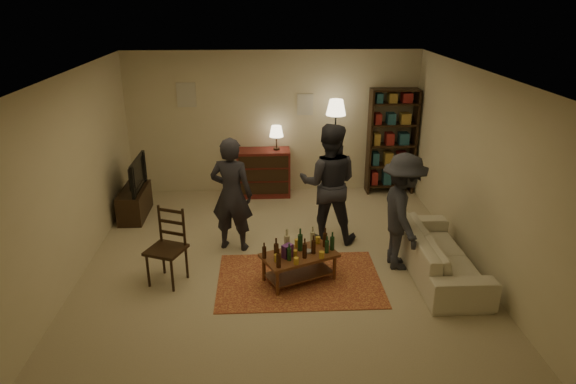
{
  "coord_description": "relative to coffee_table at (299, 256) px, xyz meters",
  "views": [
    {
      "loc": [
        -0.2,
        -6.57,
        3.64
      ],
      "look_at": [
        0.13,
        0.1,
        1.06
      ],
      "focal_mm": 32.0,
      "sensor_mm": 36.0,
      "label": 1
    }
  ],
  "objects": [
    {
      "name": "floor_lamp",
      "position": [
        0.87,
        3.05,
        1.22
      ],
      "size": [
        0.36,
        0.36,
        1.87
      ],
      "color": "black",
      "rests_on": "ground"
    },
    {
      "name": "floor",
      "position": [
        -0.25,
        0.5,
        -0.38
      ],
      "size": [
        6.0,
        6.0,
        0.0
      ],
      "primitive_type": "plane",
      "color": "#C6B793",
      "rests_on": "ground"
    },
    {
      "name": "rug",
      "position": [
        0.0,
        -0.0,
        -0.37
      ],
      "size": [
        2.2,
        1.5,
        0.01
      ],
      "primitive_type": "cube",
      "color": "maroon",
      "rests_on": "ground"
    },
    {
      "name": "dresser",
      "position": [
        -0.45,
        3.22,
        0.1
      ],
      "size": [
        1.0,
        0.5,
        1.36
      ],
      "color": "maroon",
      "rests_on": "ground"
    },
    {
      "name": "person_right",
      "position": [
        0.54,
        1.24,
        0.56
      ],
      "size": [
        1.02,
        0.85,
        1.87
      ],
      "primitive_type": "imported",
      "rotation": [
        0.0,
        0.0,
        2.97
      ],
      "color": "#27272F",
      "rests_on": "ground"
    },
    {
      "name": "person_left",
      "position": [
        -0.93,
        1.02,
        0.5
      ],
      "size": [
        0.72,
        0.56,
        1.74
      ],
      "primitive_type": "imported",
      "rotation": [
        0.0,
        0.0,
        2.89
      ],
      "color": "#222128",
      "rests_on": "ground"
    },
    {
      "name": "room_shell",
      "position": [
        -0.9,
        3.48,
        1.44
      ],
      "size": [
        6.0,
        6.0,
        6.0
      ],
      "color": "beige",
      "rests_on": "ground"
    },
    {
      "name": "dining_chair",
      "position": [
        -1.74,
        0.11,
        0.18
      ],
      "size": [
        0.59,
        0.59,
        1.05
      ],
      "rotation": [
        0.0,
        0.0,
        -0.39
      ],
      "color": "black",
      "rests_on": "ground"
    },
    {
      "name": "coffee_table",
      "position": [
        0.0,
        0.0,
        0.0
      ],
      "size": [
        1.11,
        0.89,
        0.74
      ],
      "rotation": [
        0.0,
        0.0,
        0.43
      ],
      "color": "brown",
      "rests_on": "ground"
    },
    {
      "name": "tv_stand",
      "position": [
        -2.7,
        2.3,
        0.01
      ],
      "size": [
        0.4,
        1.0,
        1.06
      ],
      "color": "black",
      "rests_on": "ground"
    },
    {
      "name": "person_by_sofa",
      "position": [
        1.45,
        0.34,
        0.46
      ],
      "size": [
        0.62,
        1.08,
        1.66
      ],
      "primitive_type": "imported",
      "rotation": [
        0.0,
        0.0,
        1.57
      ],
      "color": "#2A2B33",
      "rests_on": "ground"
    },
    {
      "name": "bookshelf",
      "position": [
        1.99,
        3.28,
        0.66
      ],
      "size": [
        0.9,
        0.34,
        2.02
      ],
      "color": "black",
      "rests_on": "ground"
    },
    {
      "name": "sofa",
      "position": [
        1.95,
        0.1,
        -0.07
      ],
      "size": [
        0.81,
        2.08,
        0.61
      ],
      "primitive_type": "imported",
      "rotation": [
        0.0,
        0.0,
        1.57
      ],
      "color": "beige",
      "rests_on": "ground"
    }
  ]
}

